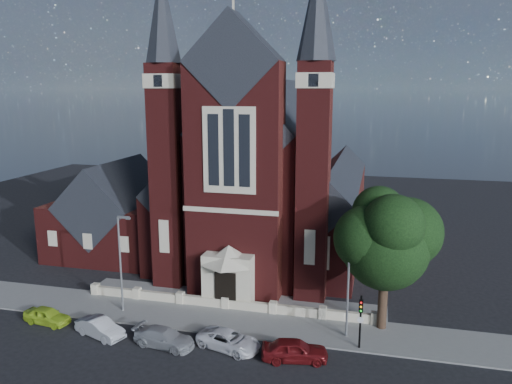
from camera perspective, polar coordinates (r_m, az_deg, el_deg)
ground at (r=49.97m, az=-0.55°, el=-9.22°), size 120.00×120.00×0.00m
pavement_strip at (r=40.72m, az=-4.34°, el=-14.33°), size 60.00×5.00×0.12m
forecourt_paving at (r=44.18m, az=-2.69°, el=-12.14°), size 26.00×3.00×0.14m
forecourt_wall at (r=42.44m, az=-3.48°, el=-13.19°), size 24.00×0.40×0.90m
church at (r=55.26m, az=1.48°, el=1.63°), size 20.01×34.90×29.20m
parish_hall at (r=57.26m, az=-15.51°, el=-2.71°), size 12.00×12.20×10.24m
street_tree at (r=37.54m, az=14.79°, el=-5.56°), size 6.40×6.60×10.70m
street_lamp_left at (r=41.56m, az=-15.16°, el=-7.31°), size 1.16×0.22×8.09m
street_lamp_right at (r=36.72m, az=10.66°, el=-9.66°), size 1.16×0.22×8.09m
traffic_signal at (r=36.03m, az=11.87°, el=-13.63°), size 0.28×0.42×4.00m
car_lime_van at (r=42.90m, az=-22.77°, el=-12.90°), size 3.94×1.97×1.29m
car_silver_a at (r=39.55m, az=-17.39°, el=-14.61°), size 4.34×2.70×1.35m
car_silver_b at (r=37.19m, az=-10.44°, el=-16.05°), size 4.74×2.51×1.31m
car_white_suv at (r=36.37m, az=-3.13°, el=-16.55°), size 5.03×3.36×1.28m
car_dark_red at (r=35.00m, az=4.44°, el=-17.57°), size 4.70×2.61×1.51m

